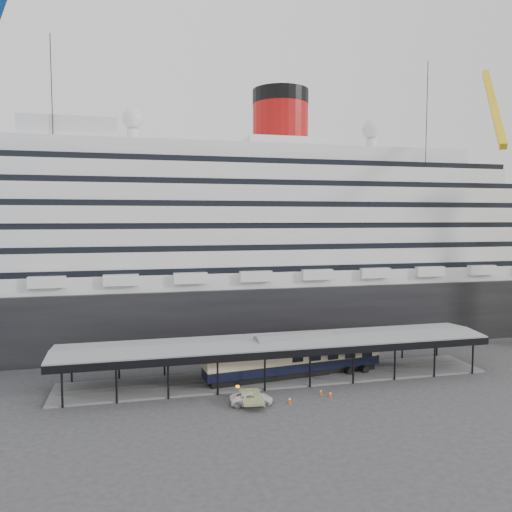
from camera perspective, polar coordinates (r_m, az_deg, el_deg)
The scene contains 8 objects.
ground at distance 62.58m, azimuth 3.89°, elevation -15.19°, with size 200.00×200.00×0.00m, color #313133.
cruise_ship at distance 90.06m, azimuth -2.11°, elevation 2.72°, with size 130.00×30.00×43.90m.
platform_canopy at distance 66.42m, azimuth 2.58°, elevation -11.88°, with size 56.00×9.18×5.30m.
port_truck at distance 58.29m, azimuth -0.53°, elevation -15.98°, with size 2.23×4.84×1.35m, color silver.
pullman_carriage at distance 66.88m, azimuth 4.37°, elevation -11.33°, with size 24.39×5.98×23.75m.
traffic_cone_left at distance 58.82m, azimuth 3.87°, elevation -16.08°, with size 0.52×0.52×0.81m.
traffic_cone_mid at distance 61.14m, azimuth 8.50°, elevation -15.33°, with size 0.51×0.51×0.77m.
traffic_cone_right at distance 61.86m, azimuth 7.42°, elevation -15.11°, with size 0.37×0.37×0.70m.
Camera 1 is at (-17.68, -56.26, 20.96)m, focal length 35.00 mm.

